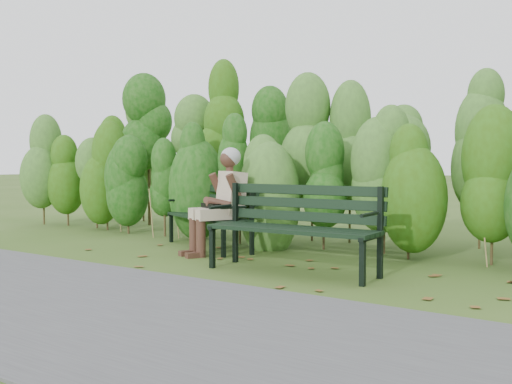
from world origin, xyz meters
The scene contains 7 objects.
ground centered at (0.00, 0.00, 0.00)m, with size 80.00×80.00×0.00m, color #37561A.
footpath centered at (0.00, -2.20, 0.01)m, with size 60.00×2.50×0.01m, color #474749.
hedge_band centered at (0.00, 1.86, 1.26)m, with size 11.04×1.67×2.42m.
leaf_litter centered at (-0.04, -0.08, 0.00)m, with size 5.74×2.13×0.01m.
bench_left centered at (-0.92, 0.75, 0.46)m, with size 1.64×1.10×0.78m.
bench_right centered at (0.78, -0.06, 0.51)m, with size 1.74×0.62×0.86m.
seated_woman centered at (-0.53, 0.40, 0.69)m, with size 0.62×0.82×1.26m.
Camera 1 is at (3.82, -5.12, 1.10)m, focal length 42.00 mm.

